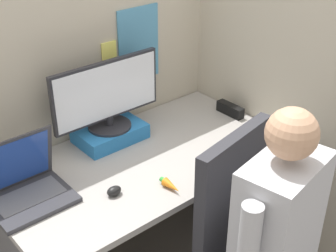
# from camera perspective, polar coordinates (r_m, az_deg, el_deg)

# --- Properties ---
(cubicle_panel_back) EXTENTS (1.89, 0.05, 1.62)m
(cubicle_panel_back) POSITION_cam_1_polar(r_m,az_deg,el_deg) (2.41, -8.73, 1.98)
(cubicle_panel_back) COLOR #B7AD99
(cubicle_panel_back) RESTS_ON ground
(cubicle_panel_right) EXTENTS (0.04, 1.38, 1.62)m
(cubicle_panel_right) POSITION_cam_1_polar(r_m,az_deg,el_deg) (2.53, 10.96, 3.09)
(cubicle_panel_right) COLOR #B7AD99
(cubicle_panel_right) RESTS_ON ground
(desk) EXTENTS (1.39, 0.73, 0.71)m
(desk) POSITION_cam_1_polar(r_m,az_deg,el_deg) (2.28, -2.86, -7.61)
(desk) COLOR #9E9993
(desk) RESTS_ON ground
(paper_box) EXTENTS (0.33, 0.22, 0.07)m
(paper_box) POSITION_cam_1_polar(r_m,az_deg,el_deg) (2.31, -7.06, -0.88)
(paper_box) COLOR #236BAD
(paper_box) RESTS_ON desk
(monitor) EXTENTS (0.57, 0.21, 0.34)m
(monitor) POSITION_cam_1_polar(r_m,az_deg,el_deg) (2.22, -7.43, 3.81)
(monitor) COLOR #232328
(monitor) RESTS_ON paper_box
(laptop) EXTENTS (0.32, 0.26, 0.27)m
(laptop) POSITION_cam_1_polar(r_m,az_deg,el_deg) (1.98, -16.85, -7.26)
(laptop) COLOR #2D2D33
(laptop) RESTS_ON desk
(mouse) EXTENTS (0.06, 0.04, 0.04)m
(mouse) POSITION_cam_1_polar(r_m,az_deg,el_deg) (1.95, -6.59, -7.87)
(mouse) COLOR black
(mouse) RESTS_ON desk
(stapler) EXTENTS (0.05, 0.16, 0.06)m
(stapler) POSITION_cam_1_polar(r_m,az_deg,el_deg) (2.56, 7.59, 2.01)
(stapler) COLOR black
(stapler) RESTS_ON desk
(carrot_toy) EXTENTS (0.04, 0.12, 0.04)m
(carrot_toy) POSITION_cam_1_polar(r_m,az_deg,el_deg) (1.96, 0.39, -7.31)
(carrot_toy) COLOR orange
(carrot_toy) RESTS_ON desk
(person) EXTENTS (0.47, 0.45, 1.26)m
(person) POSITION_cam_1_polar(r_m,az_deg,el_deg) (1.74, 14.17, -14.70)
(person) COLOR #282D4C
(person) RESTS_ON ground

